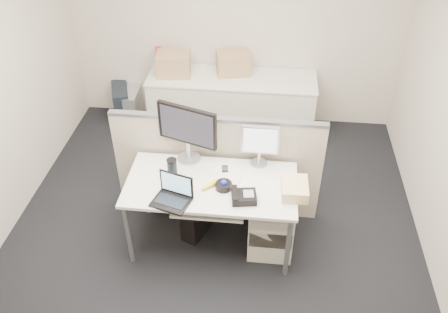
# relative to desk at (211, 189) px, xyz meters

# --- Properties ---
(floor) EXTENTS (4.00, 4.50, 0.01)m
(floor) POSITION_rel_desk_xyz_m (0.00, 0.00, -0.67)
(floor) COLOR black
(floor) RESTS_ON ground
(wall_back) EXTENTS (4.00, 0.02, 2.70)m
(wall_back) POSITION_rel_desk_xyz_m (0.00, 2.25, 0.69)
(wall_back) COLOR #C1B2A3
(wall_back) RESTS_ON ground
(desk) EXTENTS (1.50, 0.75, 0.73)m
(desk) POSITION_rel_desk_xyz_m (0.00, 0.00, 0.00)
(desk) COLOR silver
(desk) RESTS_ON floor
(keyboard_tray) EXTENTS (0.62, 0.32, 0.02)m
(keyboard_tray) POSITION_rel_desk_xyz_m (0.00, -0.18, -0.04)
(keyboard_tray) COLOR silver
(keyboard_tray) RESTS_ON desk
(drawer_pedestal) EXTENTS (0.40, 0.55, 0.65)m
(drawer_pedestal) POSITION_rel_desk_xyz_m (0.55, 0.05, -0.34)
(drawer_pedestal) COLOR beige
(drawer_pedestal) RESTS_ON floor
(cubicle_partition) EXTENTS (2.00, 0.06, 1.10)m
(cubicle_partition) POSITION_rel_desk_xyz_m (0.00, 0.45, -0.11)
(cubicle_partition) COLOR beige
(cubicle_partition) RESTS_ON floor
(back_counter) EXTENTS (2.00, 0.60, 0.72)m
(back_counter) POSITION_rel_desk_xyz_m (0.00, 1.93, -0.30)
(back_counter) COLOR beige
(back_counter) RESTS_ON floor
(monitor_main) EXTENTS (0.61, 0.39, 0.57)m
(monitor_main) POSITION_rel_desk_xyz_m (-0.25, 0.32, 0.35)
(monitor_main) COLOR black
(monitor_main) RESTS_ON desk
(monitor_small) EXTENTS (0.34, 0.17, 0.41)m
(monitor_small) POSITION_rel_desk_xyz_m (0.40, 0.32, 0.27)
(monitor_small) COLOR #B7B7BC
(monitor_small) RESTS_ON desk
(laptop) EXTENTS (0.36, 0.31, 0.23)m
(laptop) POSITION_rel_desk_xyz_m (-0.30, -0.28, 0.18)
(laptop) COLOR black
(laptop) RESTS_ON desk
(trackball) EXTENTS (0.16, 0.16, 0.06)m
(trackball) POSITION_rel_desk_xyz_m (0.12, -0.05, 0.09)
(trackball) COLOR black
(trackball) RESTS_ON desk
(desk_phone) EXTENTS (0.23, 0.20, 0.07)m
(desk_phone) POSITION_rel_desk_xyz_m (0.30, -0.18, 0.10)
(desk_phone) COLOR black
(desk_phone) RESTS_ON desk
(paper_stack) EXTENTS (0.24, 0.29, 0.01)m
(paper_stack) POSITION_rel_desk_xyz_m (0.15, 0.12, 0.07)
(paper_stack) COLOR silver
(paper_stack) RESTS_ON desk
(sticky_pad) EXTENTS (0.08, 0.08, 0.01)m
(sticky_pad) POSITION_rel_desk_xyz_m (0.18, 0.00, 0.07)
(sticky_pad) COLOR #F7FF3F
(sticky_pad) RESTS_ON desk
(travel_mug) EXTENTS (0.09, 0.09, 0.18)m
(travel_mug) POSITION_rel_desk_xyz_m (-0.35, 0.05, 0.16)
(travel_mug) COLOR black
(travel_mug) RESTS_ON desk
(banana) EXTENTS (0.17, 0.17, 0.04)m
(banana) POSITION_rel_desk_xyz_m (0.00, -0.04, 0.09)
(banana) COLOR gold
(banana) RESTS_ON desk
(cellphone) EXTENTS (0.07, 0.11, 0.01)m
(cellphone) POSITION_rel_desk_xyz_m (0.10, 0.20, 0.07)
(cellphone) COLOR black
(cellphone) RESTS_ON desk
(manila_folders) EXTENTS (0.23, 0.29, 0.11)m
(manila_folders) POSITION_rel_desk_xyz_m (0.72, -0.05, 0.12)
(manila_folders) COLOR #E2AF7A
(manila_folders) RESTS_ON desk
(keyboard) EXTENTS (0.48, 0.17, 0.03)m
(keyboard) POSITION_rel_desk_xyz_m (0.05, -0.22, -0.02)
(keyboard) COLOR black
(keyboard) RESTS_ON keyboard_tray
(pc_tower_desk) EXTENTS (0.31, 0.44, 0.38)m
(pc_tower_desk) POSITION_rel_desk_xyz_m (-0.15, 0.13, -0.48)
(pc_tower_desk) COLOR black
(pc_tower_desk) RESTS_ON floor
(pc_tower_spare_dark) EXTENTS (0.34, 0.52, 0.45)m
(pc_tower_spare_dark) POSITION_rel_desk_xyz_m (-1.45, 2.03, -0.44)
(pc_tower_spare_dark) COLOR black
(pc_tower_spare_dark) RESTS_ON floor
(pc_tower_spare_silver) EXTENTS (0.19, 0.45, 0.41)m
(pc_tower_spare_silver) POSITION_rel_desk_xyz_m (-1.30, 2.03, -0.46)
(pc_tower_spare_silver) COLOR #B7B7BC
(pc_tower_spare_silver) RESTS_ON floor
(cardboard_box_left) EXTENTS (0.42, 0.34, 0.29)m
(cardboard_box_left) POSITION_rel_desk_xyz_m (-0.70, 1.93, 0.20)
(cardboard_box_left) COLOR #A97E54
(cardboard_box_left) RESTS_ON back_counter
(cardboard_box_right) EXTENTS (0.44, 0.38, 0.28)m
(cardboard_box_right) POSITION_rel_desk_xyz_m (0.00, 2.05, 0.19)
(cardboard_box_right) COLOR #A97E54
(cardboard_box_right) RESTS_ON back_counter
(red_binder) EXTENTS (0.13, 0.29, 0.27)m
(red_binder) POSITION_rel_desk_xyz_m (-0.90, 2.03, 0.19)
(red_binder) COLOR #A72A24
(red_binder) RESTS_ON back_counter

